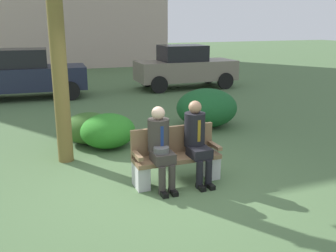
{
  "coord_description": "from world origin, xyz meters",
  "views": [
    {
      "loc": [
        -1.87,
        -5.12,
        2.55
      ],
      "look_at": [
        0.35,
        0.6,
        0.85
      ],
      "focal_mm": 40.32,
      "sensor_mm": 36.0,
      "label": 1
    }
  ],
  "objects": [
    {
      "name": "park_bench",
      "position": [
        0.35,
        0.25,
        0.4
      ],
      "size": [
        1.43,
        0.44,
        0.9
      ],
      "color": "brown",
      "rests_on": "ground"
    },
    {
      "name": "shrub_mid_lawn",
      "position": [
        -0.64,
        2.82,
        0.33
      ],
      "size": [
        1.06,
        0.98,
        0.67
      ],
      "primitive_type": "ellipsoid",
      "color": "#335C23",
      "rests_on": "ground"
    },
    {
      "name": "seated_man_right",
      "position": [
        0.67,
        0.13,
        0.74
      ],
      "size": [
        0.34,
        0.72,
        1.33
      ],
      "color": "black",
      "rests_on": "ground"
    },
    {
      "name": "parked_car_near",
      "position": [
        -1.77,
        8.55,
        0.84
      ],
      "size": [
        4.0,
        1.92,
        1.68
      ],
      "color": "#1E2338",
      "rests_on": "ground"
    },
    {
      "name": "ground_plane",
      "position": [
        0.0,
        0.0,
        0.0
      ],
      "size": [
        80.0,
        80.0,
        0.0
      ],
      "primitive_type": "plane",
      "color": "#4A683F"
    },
    {
      "name": "shrub_far_lawn",
      "position": [
        -0.32,
        2.36,
        0.36
      ],
      "size": [
        1.15,
        1.05,
        0.72
      ],
      "primitive_type": "ellipsoid",
      "color": "#2B7E23",
      "rests_on": "ground"
    },
    {
      "name": "parked_car_far",
      "position": [
        4.15,
        8.57,
        0.84
      ],
      "size": [
        3.94,
        1.79,
        1.68
      ],
      "color": "slate",
      "rests_on": "ground"
    },
    {
      "name": "shrub_near_bench",
      "position": [
        2.35,
        3.09,
        0.48
      ],
      "size": [
        1.53,
        1.41,
        0.96
      ],
      "primitive_type": "ellipsoid",
      "color": "#1A5527",
      "rests_on": "ground"
    },
    {
      "name": "seated_man_left",
      "position": [
        0.04,
        0.12,
        0.72
      ],
      "size": [
        0.34,
        0.72,
        1.29
      ],
      "color": "#38332D",
      "rests_on": "ground"
    }
  ]
}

